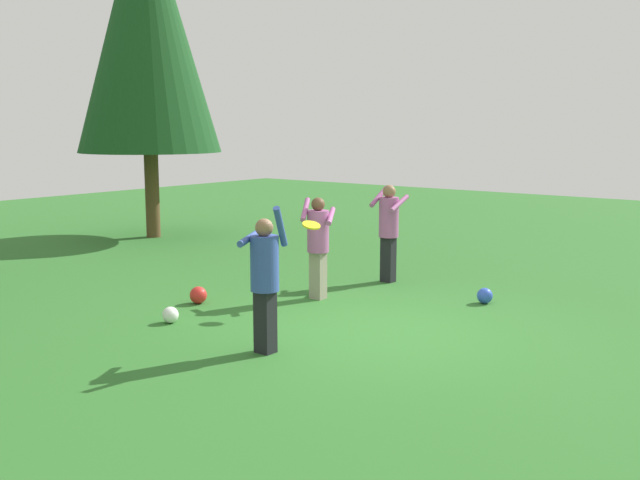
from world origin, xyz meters
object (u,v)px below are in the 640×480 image
(person_thrower, at_px, (265,274))
(tree_right, at_px, (146,24))
(frisbee, at_px, (311,225))
(ball_white, at_px, (170,315))
(person_bystander, at_px, (389,225))
(ball_red, at_px, (198,295))
(ball_blue, at_px, (485,296))
(person_catcher, at_px, (318,239))

(person_thrower, bearing_deg, tree_right, 34.71)
(frisbee, height_order, ball_white, frisbee)
(ball_white, bearing_deg, person_bystander, -12.57)
(ball_red, bearing_deg, person_bystander, -24.75)
(tree_right, bearing_deg, frisbee, -113.17)
(frisbee, relative_size, ball_white, 1.51)
(person_thrower, relative_size, ball_red, 6.77)
(person_thrower, distance_m, ball_blue, 4.09)
(person_bystander, distance_m, ball_red, 3.54)
(person_catcher, relative_size, ball_blue, 6.63)
(person_bystander, bearing_deg, tree_right, -100.54)
(person_catcher, relative_size, tree_right, 0.20)
(ball_blue, height_order, ball_red, ball_red)
(person_bystander, distance_m, ball_blue, 2.24)
(ball_white, bearing_deg, frisbee, -31.16)
(ball_blue, distance_m, tree_right, 10.62)
(tree_right, bearing_deg, ball_blue, -97.78)
(person_thrower, bearing_deg, person_catcher, 1.60)
(person_catcher, height_order, frisbee, person_catcher)
(person_catcher, bearing_deg, ball_blue, 90.70)
(person_thrower, relative_size, ball_white, 7.89)
(person_catcher, distance_m, ball_blue, 2.70)
(ball_red, relative_size, tree_right, 0.03)
(ball_white, height_order, ball_blue, ball_blue)
(ball_blue, distance_m, ball_red, 4.39)
(person_thrower, height_order, person_bystander, person_thrower)
(tree_right, bearing_deg, ball_white, -127.87)
(person_catcher, height_order, person_bystander, person_bystander)
(tree_right, bearing_deg, ball_red, -124.07)
(ball_blue, bearing_deg, person_bystander, 78.33)
(person_bystander, height_order, ball_white, person_bystander)
(ball_white, bearing_deg, ball_blue, -38.46)
(person_thrower, bearing_deg, ball_red, 40.75)
(frisbee, bearing_deg, ball_red, 116.01)
(ball_blue, bearing_deg, person_catcher, 120.70)
(person_bystander, relative_size, ball_red, 6.38)
(person_catcher, xyz_separation_m, person_bystander, (1.73, -0.19, 0.06))
(person_catcher, distance_m, ball_red, 2.03)
(ball_blue, relative_size, ball_red, 0.91)
(person_bystander, bearing_deg, ball_white, -16.42)
(person_bystander, height_order, ball_red, person_bystander)
(ball_white, xyz_separation_m, tree_right, (4.98, 6.40, 4.92))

